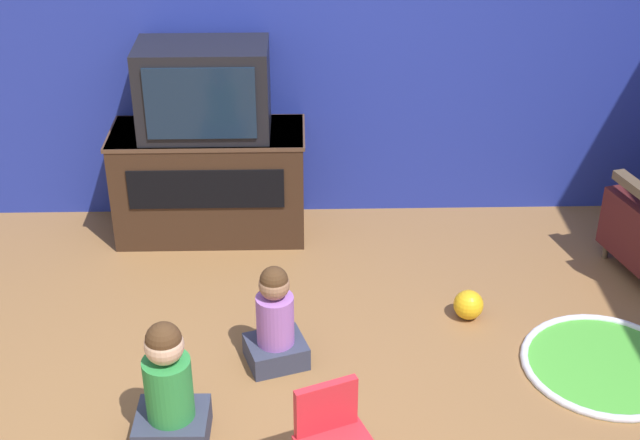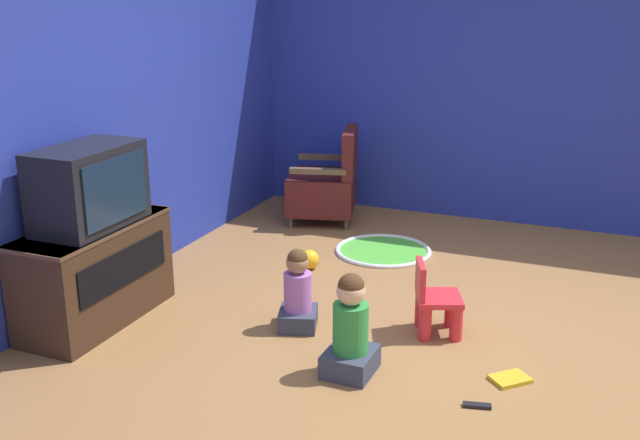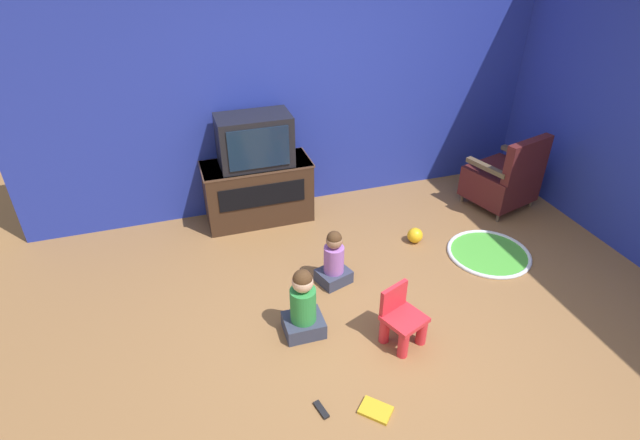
# 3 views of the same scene
# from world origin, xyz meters

# --- Properties ---
(ground_plane) EXTENTS (30.00, 30.00, 0.00)m
(ground_plane) POSITION_xyz_m (0.00, 0.00, 0.00)
(ground_plane) COLOR olive
(wall_back) EXTENTS (5.75, 0.12, 2.81)m
(wall_back) POSITION_xyz_m (-0.12, 2.23, 1.41)
(wall_back) COLOR #23339E
(wall_back) RESTS_ON ground_plane
(tv_cabinet) EXTENTS (1.14, 0.49, 0.67)m
(tv_cabinet) POSITION_xyz_m (-0.63, 1.91, 0.35)
(tv_cabinet) COLOR #382316
(tv_cabinet) RESTS_ON ground_plane
(television) EXTENTS (0.74, 0.43, 0.52)m
(television) POSITION_xyz_m (-0.63, 1.89, 0.93)
(television) COLOR black
(television) RESTS_ON tv_cabinet
(black_armchair) EXTENTS (0.80, 0.77, 0.89)m
(black_armchair) POSITION_xyz_m (2.03, 1.34, 0.34)
(black_armchair) COLOR brown
(black_armchair) RESTS_ON ground_plane
(yellow_kid_chair) EXTENTS (0.38, 0.37, 0.48)m
(yellow_kid_chair) POSITION_xyz_m (0.04, -0.22, 0.20)
(yellow_kid_chair) COLOR red
(yellow_kid_chair) RESTS_ON ground_plane
(play_mat) EXTENTS (0.81, 0.81, 0.04)m
(play_mat) POSITION_xyz_m (1.38, 0.55, 0.01)
(play_mat) COLOR green
(play_mat) RESTS_ON ground_plane
(child_watching_left) EXTENTS (0.34, 0.32, 0.54)m
(child_watching_left) POSITION_xyz_m (-0.22, 0.63, 0.23)
(child_watching_left) COLOR #33384C
(child_watching_left) RESTS_ON ground_plane
(child_watching_center) EXTENTS (0.32, 0.28, 0.62)m
(child_watching_center) POSITION_xyz_m (-0.66, 0.10, 0.27)
(child_watching_center) COLOR #33384C
(child_watching_center) RESTS_ON ground_plane
(toy_ball) EXTENTS (0.16, 0.16, 0.16)m
(toy_ball) POSITION_xyz_m (0.78, 0.98, 0.08)
(toy_ball) COLOR yellow
(toy_ball) RESTS_ON ground_plane
(book) EXTENTS (0.26, 0.26, 0.02)m
(book) POSITION_xyz_m (-0.41, -0.78, 0.01)
(book) COLOR gold
(book) RESTS_ON ground_plane
(remote_control) EXTENTS (0.08, 0.16, 0.02)m
(remote_control) POSITION_xyz_m (-0.76, -0.66, 0.01)
(remote_control) COLOR black
(remote_control) RESTS_ON ground_plane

